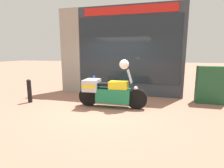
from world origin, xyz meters
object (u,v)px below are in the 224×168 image
Objects in this scene: white_helmet at (124,64)px; street_bollard at (29,90)px; paramedic_motorcycle at (108,91)px; utility_cabinet at (211,85)px.

white_helmet reaches higher than street_bollard.
paramedic_motorcycle is 7.50× the size of white_helmet.
street_bollard is at bearing -176.17° from white_helmet.
utility_cabinet is at bearing 14.27° from street_bollard.
white_helmet is at bearing 0.00° from paramedic_motorcycle.
utility_cabinet is 6.61m from street_bollard.
paramedic_motorcycle is 2.69× the size of street_bollard.
white_helmet reaches higher than paramedic_motorcycle.
street_bollard is at bearing -165.73° from utility_cabinet.
utility_cabinet is (3.45, 1.42, 0.14)m from paramedic_motorcycle.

